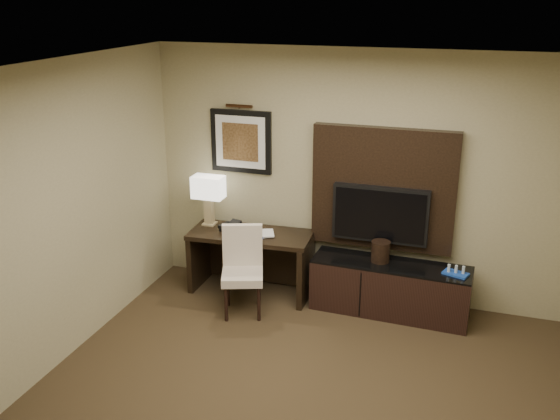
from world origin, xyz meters
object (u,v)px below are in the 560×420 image
at_px(desk, 251,263).
at_px(table_lamp, 209,203).
at_px(tv, 380,214).
at_px(ice_bucket, 380,251).
at_px(credenza, 390,288).
at_px(desk_chair, 242,275).
at_px(desk_phone, 232,226).
at_px(minibar_tray, 456,271).

bearing_deg(desk, table_lamp, 166.40).
distance_m(tv, ice_bucket, 0.39).
bearing_deg(credenza, desk, -177.96).
relative_size(desk_chair, ice_bucket, 4.00).
bearing_deg(desk_phone, desk, 13.91).
relative_size(tv, desk_chair, 1.14).
bearing_deg(table_lamp, ice_bucket, -1.95).
xyz_separation_m(table_lamp, desk_phone, (0.31, -0.10, -0.21)).
xyz_separation_m(desk_chair, minibar_tray, (2.11, 0.43, 0.17)).
bearing_deg(ice_bucket, desk_chair, -158.75).
relative_size(desk_chair, table_lamp, 1.67).
xyz_separation_m(desk_chair, ice_bucket, (1.34, 0.52, 0.23)).
xyz_separation_m(desk_chair, table_lamp, (-0.62, 0.59, 0.54)).
xyz_separation_m(tv, table_lamp, (-1.91, -0.09, -0.04)).
xyz_separation_m(tv, desk_phone, (-1.60, -0.19, -0.25)).
height_order(desk_chair, ice_bucket, desk_chair).
bearing_deg(desk, desk_chair, -82.79).
height_order(tv, minibar_tray, tv).
bearing_deg(desk_chair, desk_phone, 103.08).
bearing_deg(tv, desk_phone, -173.27).
bearing_deg(minibar_tray, desk, 178.48).
relative_size(tv, minibar_tray, 4.15).
bearing_deg(desk_chair, ice_bucket, 1.69).
bearing_deg(tv, credenza, -47.74).
height_order(desk, desk_phone, desk_phone).
bearing_deg(ice_bucket, desk_phone, -178.96).
xyz_separation_m(table_lamp, ice_bucket, (1.96, -0.07, -0.31)).
xyz_separation_m(credenza, tv, (-0.17, 0.19, 0.74)).
height_order(credenza, table_lamp, table_lamp).
distance_m(desk, minibar_tray, 2.21).
bearing_deg(ice_bucket, table_lamp, 178.05).
relative_size(tv, table_lamp, 1.91).
height_order(desk, tv, tv).
height_order(table_lamp, ice_bucket, table_lamp).
height_order(credenza, minibar_tray, minibar_tray).
relative_size(desk_chair, minibar_tray, 3.64).
height_order(desk_phone, minibar_tray, desk_phone).
distance_m(tv, desk_phone, 1.64).
distance_m(table_lamp, desk_phone, 0.39).
bearing_deg(ice_bucket, credenza, -13.80).
xyz_separation_m(credenza, ice_bucket, (-0.12, 0.03, 0.39)).
height_order(credenza, desk_chair, desk_chair).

